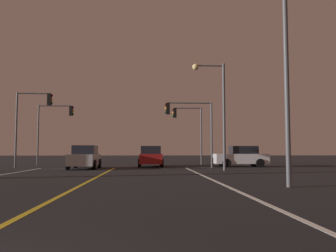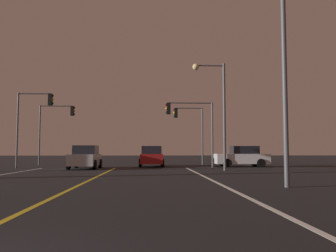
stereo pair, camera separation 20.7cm
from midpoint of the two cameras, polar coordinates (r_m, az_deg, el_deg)
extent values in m
cube|color=silver|center=(12.70, 10.26, -9.76)|extent=(0.16, 30.41, 0.01)
cube|color=gold|center=(12.66, -14.85, -9.71)|extent=(0.16, 30.41, 0.01)
cylinder|color=black|center=(25.64, -11.30, -6.03)|extent=(0.22, 0.68, 0.68)
cylinder|color=black|center=(25.97, -15.25, -5.94)|extent=(0.22, 0.68, 0.68)
cylinder|color=black|center=(28.31, -10.48, -5.84)|extent=(0.22, 0.68, 0.68)
cylinder|color=black|center=(28.61, -14.07, -5.77)|extent=(0.22, 0.68, 0.68)
cube|color=#B7BABF|center=(27.11, -12.75, -5.22)|extent=(1.80, 4.30, 0.80)
cube|color=black|center=(27.34, -12.63, -3.70)|extent=(1.60, 2.10, 0.64)
cube|color=red|center=(29.08, -10.85, -4.96)|extent=(0.24, 0.08, 0.16)
cube|color=red|center=(29.28, -13.19, -4.92)|extent=(0.24, 0.08, 0.16)
cylinder|color=black|center=(29.04, 9.59, -5.80)|extent=(0.68, 0.22, 0.68)
cylinder|color=black|center=(30.81, 8.88, -5.70)|extent=(0.68, 0.22, 0.68)
cylinder|color=black|center=(29.73, 14.71, -5.68)|extent=(0.68, 0.22, 0.68)
cylinder|color=black|center=(31.46, 13.73, -5.60)|extent=(0.68, 0.22, 0.68)
cube|color=silver|center=(30.22, 11.73, -5.09)|extent=(4.30, 1.80, 0.80)
cube|color=black|center=(30.28, 12.17, -3.72)|extent=(2.10, 1.60, 0.64)
cube|color=red|center=(30.24, 15.88, -4.83)|extent=(0.08, 0.24, 0.16)
cube|color=red|center=(31.38, 15.19, -4.81)|extent=(0.08, 0.24, 0.16)
cylinder|color=black|center=(31.45, -4.09, -5.70)|extent=(0.22, 0.68, 0.68)
cylinder|color=black|center=(31.46, -0.80, -5.71)|extent=(0.22, 0.68, 0.68)
cylinder|color=black|center=(28.75, -4.23, -5.86)|extent=(0.22, 0.68, 0.68)
cylinder|color=black|center=(28.76, -0.62, -5.87)|extent=(0.22, 0.68, 0.68)
cube|color=maroon|center=(30.08, -2.43, -5.18)|extent=(1.80, 4.30, 0.80)
cube|color=black|center=(29.83, -2.43, -3.80)|extent=(1.60, 2.10, 0.64)
cube|color=red|center=(27.99, -3.65, -5.06)|extent=(0.24, 0.08, 0.16)
cube|color=red|center=(27.99, -1.18, -5.07)|extent=(0.24, 0.08, 0.16)
cylinder|color=#4C4C51|center=(28.47, 7.24, -1.39)|extent=(0.14, 0.14, 5.12)
cylinder|color=#4C4C51|center=(28.45, 3.78, 3.66)|extent=(3.43, 0.10, 0.10)
cube|color=black|center=(28.26, 0.32, 2.78)|extent=(0.28, 0.36, 0.90)
sphere|color=#3A0605|center=(28.28, -0.01, 3.39)|extent=(0.20, 0.20, 0.20)
sphere|color=orange|center=(28.25, -0.01, 2.79)|extent=(0.20, 0.20, 0.20)
sphere|color=#063816|center=(28.21, -0.01, 2.18)|extent=(0.20, 0.20, 0.20)
cylinder|color=#4C4C51|center=(29.85, -22.55, -0.61)|extent=(0.14, 0.14, 5.77)
cylinder|color=#4C4C51|center=(29.74, -20.18, 4.83)|extent=(2.44, 0.10, 0.10)
cube|color=black|center=(29.33, -17.93, 4.01)|extent=(0.28, 0.36, 0.90)
sphere|color=#3A0605|center=(29.33, -17.61, 4.60)|extent=(0.20, 0.20, 0.20)
sphere|color=orange|center=(29.29, -17.62, 4.02)|extent=(0.20, 0.20, 0.20)
sphere|color=#063816|center=(29.25, -17.64, 3.43)|extent=(0.20, 0.20, 0.20)
cylinder|color=#4C4C51|center=(33.91, 5.64, -1.60)|extent=(0.14, 0.14, 5.37)
cylinder|color=#4C4C51|center=(33.96, 3.54, 2.84)|extent=(2.47, 0.10, 0.10)
cube|color=black|center=(33.80, 1.46, 2.10)|extent=(0.28, 0.36, 0.90)
sphere|color=#3A0605|center=(33.82, 1.19, 2.60)|extent=(0.20, 0.20, 0.20)
sphere|color=orange|center=(33.79, 1.19, 2.10)|extent=(0.20, 0.20, 0.20)
sphere|color=#063816|center=(33.76, 1.19, 1.59)|extent=(0.20, 0.20, 0.20)
cylinder|color=#4C4C51|center=(35.05, -19.50, -1.36)|extent=(0.14, 0.14, 5.50)
cylinder|color=#4C4C51|center=(34.88, -17.09, 3.05)|extent=(2.94, 0.10, 0.10)
cube|color=black|center=(34.49, -14.73, 2.33)|extent=(0.28, 0.36, 0.90)
sphere|color=#3A0605|center=(34.49, -14.46, 2.83)|extent=(0.20, 0.20, 0.20)
sphere|color=orange|center=(34.45, -14.47, 2.33)|extent=(0.20, 0.20, 0.20)
sphere|color=#063816|center=(34.42, -14.48, 1.83)|extent=(0.20, 0.20, 0.20)
cylinder|color=#4C4C51|center=(14.01, 18.35, 8.33)|extent=(0.18, 0.18, 8.47)
cylinder|color=#4C4C51|center=(24.28, 9.15, 1.49)|extent=(0.18, 0.18, 7.17)
cylinder|color=#4C4C51|center=(24.66, 6.87, 9.47)|extent=(1.90, 0.10, 0.10)
sphere|color=#F9D88C|center=(24.50, 4.66, 9.30)|extent=(0.44, 0.44, 0.44)
camera|label=1|loc=(0.10, -92.66, 0.18)|focal=38.53mm
camera|label=2|loc=(0.10, 87.34, -0.18)|focal=38.53mm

